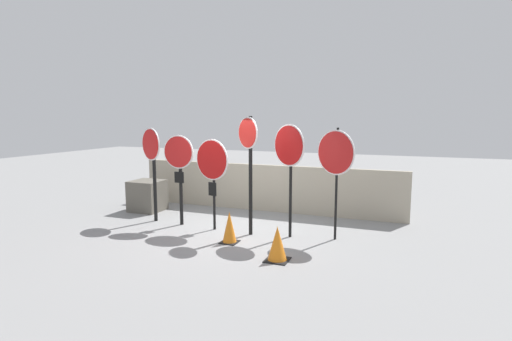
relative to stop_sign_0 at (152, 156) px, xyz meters
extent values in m
plane|color=gray|center=(2.18, -0.11, -1.62)|extent=(40.00, 40.00, 0.00)
cube|color=#A89E89|center=(2.18, 2.05, -0.98)|extent=(7.50, 0.12, 1.27)
cylinder|color=black|center=(0.02, 0.04, -0.49)|extent=(0.09, 0.09, 2.25)
cylinder|color=white|center=(-0.01, -0.02, 0.29)|extent=(0.73, 0.35, 0.79)
cylinder|color=red|center=(-0.02, -0.03, 0.29)|extent=(0.67, 0.33, 0.73)
cylinder|color=black|center=(0.81, -0.03, -0.56)|extent=(0.08, 0.08, 2.11)
cylinder|color=white|center=(0.81, -0.09, 0.14)|extent=(0.79, 0.03, 0.79)
cylinder|color=red|center=(0.81, -0.11, 0.14)|extent=(0.73, 0.03, 0.73)
cube|color=black|center=(0.81, -0.09, -0.46)|extent=(0.24, 0.03, 0.26)
cylinder|color=black|center=(1.74, -0.11, -0.66)|extent=(0.06, 0.06, 1.92)
cylinder|color=white|center=(1.72, -0.17, 0.00)|extent=(0.90, 0.26, 0.92)
cylinder|color=#AD0F0F|center=(1.72, -0.18, 0.00)|extent=(0.84, 0.24, 0.86)
cube|color=black|center=(1.72, -0.17, -0.67)|extent=(0.22, 0.08, 0.31)
cylinder|color=black|center=(2.66, -0.18, -0.32)|extent=(0.08, 0.08, 2.59)
cylinder|color=white|center=(2.62, -0.23, 0.61)|extent=(0.58, 0.39, 0.68)
cylinder|color=red|center=(2.61, -0.25, 0.61)|extent=(0.53, 0.36, 0.62)
cylinder|color=black|center=(3.52, -0.03, -0.54)|extent=(0.06, 0.06, 2.17)
cylinder|color=white|center=(3.49, -0.08, 0.36)|extent=(0.78, 0.46, 0.88)
cylinder|color=#AD0F0F|center=(3.48, -0.10, 0.36)|extent=(0.73, 0.43, 0.82)
cylinder|color=black|center=(4.45, 0.15, -0.44)|extent=(0.05, 0.05, 2.35)
cylinder|color=white|center=(4.43, 0.10, 0.23)|extent=(0.84, 0.45, 0.93)
cylinder|color=red|center=(4.42, 0.08, 0.23)|extent=(0.78, 0.42, 0.87)
cube|color=black|center=(2.47, -0.87, -1.61)|extent=(0.35, 0.35, 0.02)
cone|color=orange|center=(2.47, -0.87, -1.28)|extent=(0.29, 0.29, 0.63)
cube|color=black|center=(3.71, -1.49, -1.61)|extent=(0.42, 0.42, 0.02)
cone|color=orange|center=(3.71, -1.49, -1.29)|extent=(0.35, 0.35, 0.61)
cube|color=#605B51|center=(-0.84, 0.87, -1.20)|extent=(0.83, 0.79, 0.84)
camera|label=1|loc=(5.87, -8.07, 0.96)|focal=28.00mm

